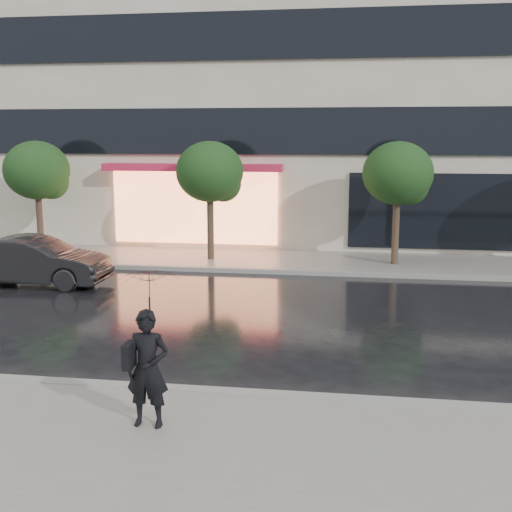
# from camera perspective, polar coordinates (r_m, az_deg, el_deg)

# --- Properties ---
(ground) EXTENTS (120.00, 120.00, 0.00)m
(ground) POSITION_cam_1_polar(r_m,az_deg,el_deg) (11.44, -0.07, -10.67)
(ground) COLOR black
(ground) RESTS_ON ground
(sidewalk_near) EXTENTS (60.00, 4.50, 0.12)m
(sidewalk_near) POSITION_cam_1_polar(r_m,az_deg,el_deg) (8.51, -3.49, -18.17)
(sidewalk_near) COLOR slate
(sidewalk_near) RESTS_ON ground
(sidewalk_far) EXTENTS (60.00, 3.50, 0.12)m
(sidewalk_far) POSITION_cam_1_polar(r_m,az_deg,el_deg) (21.25, 4.04, -0.48)
(sidewalk_far) COLOR slate
(sidewalk_far) RESTS_ON ground
(curb_near) EXTENTS (60.00, 0.25, 0.14)m
(curb_near) POSITION_cam_1_polar(r_m,az_deg,el_deg) (10.50, -0.90, -12.27)
(curb_near) COLOR gray
(curb_near) RESTS_ON ground
(curb_far) EXTENTS (60.00, 0.25, 0.14)m
(curb_far) POSITION_cam_1_polar(r_m,az_deg,el_deg) (19.54, 3.64, -1.43)
(curb_far) COLOR gray
(curb_far) RESTS_ON ground
(office_building) EXTENTS (30.00, 12.76, 18.00)m
(office_building) POSITION_cam_1_polar(r_m,az_deg,el_deg) (28.96, 5.57, 20.26)
(office_building) COLOR beige
(office_building) RESTS_ON ground
(tree_far_west) EXTENTS (2.20, 2.20, 3.99)m
(tree_far_west) POSITION_cam_1_polar(r_m,az_deg,el_deg) (23.14, -18.74, 7.05)
(tree_far_west) COLOR #33261C
(tree_far_west) RESTS_ON ground
(tree_mid_west) EXTENTS (2.20, 2.20, 3.99)m
(tree_mid_west) POSITION_cam_1_polar(r_m,az_deg,el_deg) (21.10, -3.95, 7.28)
(tree_mid_west) COLOR #33261C
(tree_mid_west) RESTS_ON ground
(tree_mid_east) EXTENTS (2.20, 2.20, 3.99)m
(tree_mid_east) POSITION_cam_1_polar(r_m,az_deg,el_deg) (20.66, 12.66, 6.98)
(tree_mid_east) COLOR #33261C
(tree_mid_east) RESTS_ON ground
(parked_car) EXTENTS (4.17, 1.47, 1.37)m
(parked_car) POSITION_cam_1_polar(r_m,az_deg,el_deg) (19.04, -19.10, -0.44)
(parked_car) COLOR black
(parked_car) RESTS_ON ground
(pedestrian_with_umbrella) EXTENTS (0.83, 0.84, 2.27)m
(pedestrian_with_umbrella) POSITION_cam_1_polar(r_m,az_deg,el_deg) (9.01, -9.55, -6.41)
(pedestrian_with_umbrella) COLOR black
(pedestrian_with_umbrella) RESTS_ON sidewalk_near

